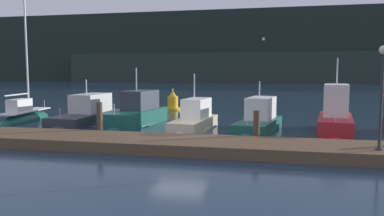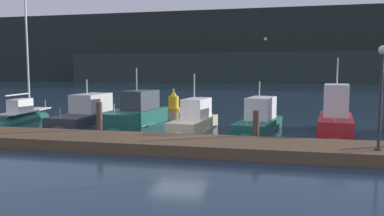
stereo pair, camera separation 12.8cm
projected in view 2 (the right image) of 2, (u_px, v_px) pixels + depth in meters
The scene contains 13 objects.
ground_plane at pixel (179, 139), 18.03m from camera, with size 400.00×400.00×0.00m, color #1E3347.
dock at pixel (164, 144), 15.60m from camera, with size 31.43×2.80×0.45m, color brown.
mooring_pile_1 at pixel (100, 120), 17.95m from camera, with size 0.28×0.28×1.76m, color #4C3D2D.
mooring_pile_2 at pixel (256, 128), 16.33m from camera, with size 0.28×0.28×1.54m, color #4C3D2D.
sailboat_berth_1 at pixel (26, 118), 24.42m from camera, with size 1.98×5.67×9.01m.
motorboat_berth_2 at pixel (88, 117), 23.89m from camera, with size 2.45×6.80×3.23m.
motorboat_berth_3 at pixel (137, 118), 22.81m from camera, with size 2.78×6.06×3.90m.
motorboat_berth_4 at pixel (194, 125), 20.58m from camera, with size 2.18×5.24×3.70m.
motorboat_berth_5 at pixel (259, 125), 20.39m from camera, with size 2.84×5.76×3.30m.
motorboat_berth_6 at pixel (335, 123), 19.64m from camera, with size 2.57×5.84×4.43m.
channel_buoy at pixel (174, 102), 31.50m from camera, with size 1.32×1.32×1.76m.
dock_lamppost at pixel (382, 80), 13.01m from camera, with size 0.32×0.32×3.68m.
hillside_backdrop at pixel (269, 50), 110.94m from camera, with size 240.00×23.00×20.76m.
Camera 2 is at (4.55, -17.22, 3.25)m, focal length 35.00 mm.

